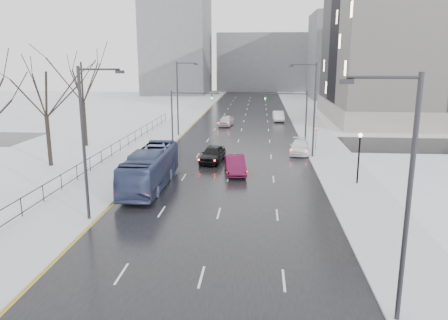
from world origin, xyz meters
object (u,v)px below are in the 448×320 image
(lamppost_r_mid, at_px, (359,151))
(mast_signal_left, at_px, (180,110))
(sedan_center_far, at_px, (226,120))
(sedan_right_distant, at_px, (278,116))
(mast_signal_right, at_px, (298,111))
(streetlight_r_near, at_px, (403,190))
(sedan_center_near, at_px, (213,154))
(tree_park_e, at_px, (87,146))
(bus, at_px, (150,168))
(sedan_right_far, at_px, (300,147))
(streetlight_l_near, at_px, (87,137))
(no_uturn_sign, at_px, (316,131))
(tree_park_d, at_px, (51,166))
(streetlight_l_far, at_px, (179,95))
(sedan_right_near, at_px, (235,165))
(streetlight_r_mid, at_px, (312,106))

(lamppost_r_mid, xyz_separation_m, mast_signal_left, (-18.33, 18.00, 1.16))
(sedan_center_far, xyz_separation_m, sedan_right_distant, (8.41, 5.97, 0.02))
(mast_signal_right, relative_size, sedan_right_distant, 1.31)
(streetlight_r_near, bearing_deg, sedan_center_near, 110.69)
(tree_park_e, distance_m, bus, 20.11)
(sedan_right_far, bearing_deg, mast_signal_right, 96.18)
(tree_park_e, xyz_separation_m, sedan_right_distant, (24.01, 23.82, 0.86))
(streetlight_l_near, height_order, no_uturn_sign, streetlight_l_near)
(tree_park_d, bearing_deg, sedan_right_far, 17.86)
(streetlight_l_far, bearing_deg, mast_signal_left, -78.13)
(streetlight_r_near, xyz_separation_m, streetlight_l_near, (-16.33, 10.00, 0.00))
(bus, bearing_deg, sedan_right_far, 46.06)
(sedan_center_near, bearing_deg, tree_park_d, -161.19)
(lamppost_r_mid, relative_size, sedan_center_near, 0.86)
(lamppost_r_mid, relative_size, bus, 0.38)
(mast_signal_right, height_order, sedan_right_near, mast_signal_right)
(no_uturn_sign, relative_size, sedan_right_far, 0.53)
(streetlight_r_mid, height_order, sedan_right_near, streetlight_r_mid)
(lamppost_r_mid, bearing_deg, sedan_center_far, 113.12)
(no_uturn_sign, xyz_separation_m, sedan_right_near, (-8.70, -11.35, -1.44))
(streetlight_r_mid, bearing_deg, tree_park_e, 171.37)
(mast_signal_right, distance_m, no_uturn_sign, 4.77)
(tree_park_e, xyz_separation_m, streetlight_l_near, (10.03, -24.00, 5.62))
(streetlight_r_mid, height_order, sedan_center_far, streetlight_r_mid)
(tree_park_d, relative_size, sedan_right_far, 2.45)
(streetlight_r_near, xyz_separation_m, lamppost_r_mid, (2.83, 20.00, -2.67))
(lamppost_r_mid, height_order, mast_signal_right, mast_signal_right)
(mast_signal_left, xyz_separation_m, no_uturn_sign, (16.53, -4.00, -1.81))
(tree_park_e, distance_m, mast_signal_right, 26.16)
(streetlight_r_mid, xyz_separation_m, no_uturn_sign, (1.03, 4.00, -3.32))
(mast_signal_right, xyz_separation_m, sedan_right_far, (-0.13, -5.94, -3.33))
(mast_signal_right, bearing_deg, no_uturn_sign, -64.89)
(sedan_center_near, height_order, sedan_right_far, sedan_center_near)
(streetlight_r_mid, height_order, sedan_right_far, streetlight_r_mid)
(tree_park_d, relative_size, streetlight_r_mid, 1.25)
(tree_park_d, distance_m, no_uturn_sign, 28.88)
(tree_park_e, distance_m, lamppost_r_mid, 32.52)
(mast_signal_left, bearing_deg, sedan_center_near, -64.27)
(bus, xyz_separation_m, sedan_center_near, (4.18, 9.13, -0.72))
(streetlight_r_near, xyz_separation_m, mast_signal_left, (-15.49, 38.00, -1.51))
(tree_park_d, relative_size, mast_signal_left, 1.92)
(streetlight_l_near, height_order, bus, streetlight_l_near)
(tree_park_e, bearing_deg, sedan_center_near, -23.28)
(tree_park_d, distance_m, streetlight_r_near, 35.80)
(streetlight_r_mid, relative_size, streetlight_l_near, 1.00)
(sedan_right_distant, bearing_deg, tree_park_e, -137.33)
(sedan_center_near, xyz_separation_m, sedan_right_near, (2.55, -4.40, -0.02))
(sedan_center_near, bearing_deg, streetlight_l_far, 120.10)
(streetlight_l_near, bearing_deg, streetlight_r_near, -31.48)
(tree_park_e, relative_size, streetlight_l_near, 1.35)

